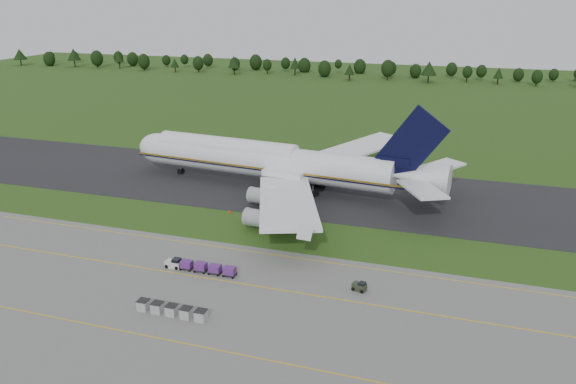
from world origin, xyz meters
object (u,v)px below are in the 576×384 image
(baggage_train, at_px, (199,267))
(uld_row, at_px, (172,310))
(utility_cart, at_px, (359,287))
(edge_markers, at_px, (252,215))
(aircraft, at_px, (272,161))

(baggage_train, xyz_separation_m, uld_row, (2.43, -13.94, -0.04))
(utility_cart, height_order, uld_row, uld_row)
(edge_markers, bearing_deg, utility_cart, -41.38)
(aircraft, distance_m, edge_markers, 21.05)
(utility_cart, height_order, edge_markers, utility_cart)
(baggage_train, relative_size, utility_cart, 5.36)
(utility_cart, bearing_deg, baggage_train, -176.04)
(aircraft, bearing_deg, baggage_train, -86.12)
(baggage_train, height_order, utility_cart, baggage_train)
(uld_row, bearing_deg, aircraft, 95.27)
(utility_cart, bearing_deg, aircraft, 124.45)
(aircraft, xyz_separation_m, utility_cart, (30.72, -44.77, -5.98))
(aircraft, relative_size, edge_markers, 7.48)
(uld_row, xyz_separation_m, edge_markers, (-3.09, 40.70, -0.61))
(aircraft, height_order, edge_markers, aircraft)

